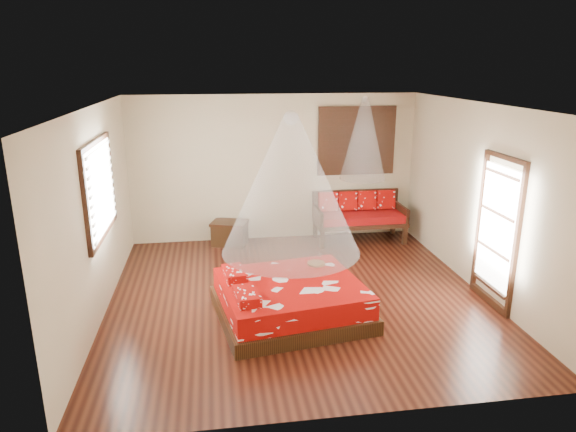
{
  "coord_description": "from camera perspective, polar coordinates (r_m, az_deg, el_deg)",
  "views": [
    {
      "loc": [
        -1.18,
        -6.9,
        3.35
      ],
      "look_at": [
        -0.1,
        0.36,
        1.15
      ],
      "focal_mm": 32.0,
      "sensor_mm": 36.0,
      "label": 1
    }
  ],
  "objects": [
    {
      "name": "mosquito_net_daybed",
      "position": [
        9.66,
        8.42,
        8.46
      ],
      "size": [
        0.85,
        0.85,
        1.5
      ],
      "primitive_type": "cone",
      "color": "white",
      "rests_on": "ceiling"
    },
    {
      "name": "window_left",
      "position": [
        7.45,
        -20.14,
        2.85
      ],
      "size": [
        0.1,
        1.74,
        1.34
      ],
      "color": "black",
      "rests_on": "wall_left"
    },
    {
      "name": "storage_chest",
      "position": [
        9.86,
        -6.48,
        -1.87
      ],
      "size": [
        0.78,
        0.67,
        0.46
      ],
      "rotation": [
        0.0,
        0.0,
        -0.32
      ],
      "color": "black",
      "rests_on": "floor"
    },
    {
      "name": "room",
      "position": [
        7.27,
        1.17,
        1.11
      ],
      "size": [
        5.54,
        5.54,
        2.84
      ],
      "color": "black",
      "rests_on": "ground"
    },
    {
      "name": "bed",
      "position": [
        7.09,
        0.19,
        -9.25
      ],
      "size": [
        2.18,
        2.03,
        0.63
      ],
      "rotation": [
        0.0,
        0.0,
        0.16
      ],
      "color": "black",
      "rests_on": "floor"
    },
    {
      "name": "glazed_door",
      "position": [
        7.75,
        22.17,
        -1.71
      ],
      "size": [
        0.08,
        1.02,
        2.16
      ],
      "color": "black",
      "rests_on": "floor"
    },
    {
      "name": "mosquito_net_main",
      "position": [
        6.55,
        0.33,
        3.45
      ],
      "size": [
        1.82,
        1.82,
        1.8
      ],
      "primitive_type": "cone",
      "color": "white",
      "rests_on": "ceiling"
    },
    {
      "name": "wine_tray",
      "position": [
        7.57,
        3.16,
        -5.0
      ],
      "size": [
        0.26,
        0.26,
        0.21
      ],
      "rotation": [
        0.0,
        0.0,
        -0.26
      ],
      "color": "brown",
      "rests_on": "bed"
    },
    {
      "name": "shutter_panel",
      "position": [
        10.12,
        7.63,
        8.28
      ],
      "size": [
        1.52,
        0.06,
        1.32
      ],
      "color": "black",
      "rests_on": "wall_back"
    },
    {
      "name": "daybed",
      "position": [
        10.09,
        7.86,
        0.23
      ],
      "size": [
        1.74,
        0.77,
        0.94
      ],
      "color": "black",
      "rests_on": "floor"
    }
  ]
}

